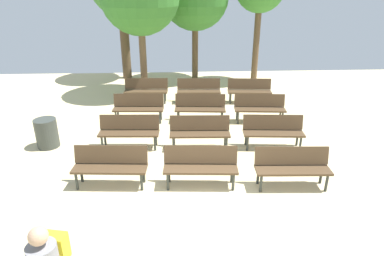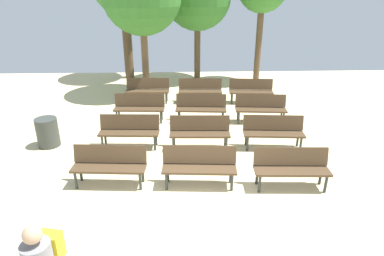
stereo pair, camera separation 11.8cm
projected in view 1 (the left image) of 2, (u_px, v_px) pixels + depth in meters
name	position (u px, v px, depth m)	size (l,w,h in m)	color
ground_plane	(202.00, 233.00, 6.00)	(24.00, 24.00, 0.00)	beige
bench_r0_c0	(110.00, 164.00, 7.29)	(1.63, 0.59, 0.87)	#4C3823
bench_r0_c1	(201.00, 164.00, 7.28)	(1.63, 0.58, 0.87)	#4C3823
bench_r0_c2	(292.00, 165.00, 7.23)	(1.62, 0.55, 0.87)	#4C3823
bench_r1_c0	(129.00, 130.00, 9.01)	(1.62, 0.56, 0.87)	#4C3823
bench_r1_c1	(200.00, 130.00, 8.96)	(1.62, 0.54, 0.87)	#4C3823
bench_r1_c2	(273.00, 130.00, 9.01)	(1.63, 0.60, 0.87)	#4C3823
bench_r2_c0	(139.00, 106.00, 10.74)	(1.62, 0.56, 0.87)	#4C3823
bench_r2_c1	(200.00, 106.00, 10.73)	(1.63, 0.61, 0.87)	#4C3823
bench_r2_c2	(260.00, 106.00, 10.72)	(1.63, 0.61, 0.87)	#4C3823
bench_r3_c0	(146.00, 89.00, 12.52)	(1.62, 0.56, 0.87)	#4C3823
bench_r3_c1	(199.00, 89.00, 12.50)	(1.62, 0.55, 0.87)	#4C3823
bench_r3_c2	(249.00, 89.00, 12.48)	(1.64, 0.62, 0.87)	#4C3823
trash_bin	(47.00, 133.00, 9.06)	(0.58, 0.58, 0.79)	#383D38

